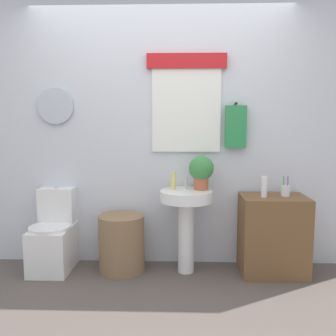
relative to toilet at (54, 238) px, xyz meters
name	(u,v)px	position (x,y,z in m)	size (l,w,h in m)	color
ground_plane	(153,318)	(1.02, -0.88, -0.30)	(8.00, 8.00, 0.00)	#564C47
back_wall	(161,132)	(1.02, 0.26, 1.01)	(4.40, 0.18, 2.60)	silver
toilet	(54,238)	(0.00, 0.00, 0.00)	(0.38, 0.51, 0.78)	white
laundry_hamper	(122,243)	(0.66, -0.03, -0.03)	(0.43, 0.43, 0.54)	#846647
pedestal_sink	(186,212)	(1.27, -0.03, 0.28)	(0.49, 0.49, 0.78)	white
faucet	(186,183)	(1.27, 0.09, 0.53)	(0.03, 0.03, 0.10)	silver
wooden_cabinet	(273,235)	(2.07, -0.03, 0.07)	(0.60, 0.44, 0.73)	brown
soap_bottle	(173,181)	(1.15, 0.02, 0.56)	(0.05, 0.05, 0.17)	#DBD166
potted_plant	(201,170)	(1.41, 0.03, 0.66)	(0.23, 0.23, 0.32)	#AD5B38
lotion_bottle	(264,187)	(1.97, -0.07, 0.53)	(0.05, 0.05, 0.19)	white
toothbrush_cup	(285,190)	(2.18, -0.01, 0.48)	(0.08, 0.08, 0.19)	silver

